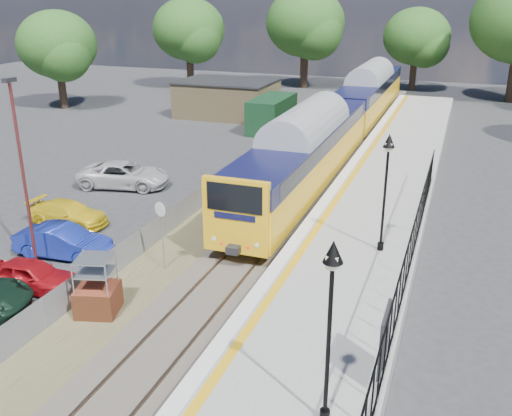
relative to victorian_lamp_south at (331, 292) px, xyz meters
The scene contains 18 objects.
ground 8.05m from the victorian_lamp_south, 143.97° to the left, with size 120.00×120.00×0.00m, color #2D2D30.
track_bed 15.50m from the victorian_lamp_south, 113.60° to the left, with size 5.90×80.00×0.29m.
platform 12.67m from the victorian_lamp_south, 96.18° to the left, with size 5.00×70.00×0.90m, color gray.
platform_edge 12.92m from the victorian_lamp_south, 105.65° to the left, with size 0.90×70.00×0.01m.
victorian_lamp_south is the anchor object (origin of this frame).
victorian_lamp_north 10.00m from the victorian_lamp_south, 91.15° to the left, with size 0.44×0.44×4.60m.
palisade_fence 6.79m from the victorian_lamp_south, 80.47° to the left, with size 0.12×26.00×2.00m.
wire_fence 19.07m from the victorian_lamp_south, 121.23° to the left, with size 0.06×52.00×1.20m.
outbuilding 38.94m from the victorian_lamp_south, 114.99° to the left, with size 10.80×10.10×3.12m.
tree_line 46.24m from the victorian_lamp_south, 95.09° to the left, with size 56.80×43.80×11.88m.
train 29.14m from the victorian_lamp_south, 100.90° to the left, with size 2.82×40.83×3.51m.
brick_plinth 9.91m from the victorian_lamp_south, 158.02° to the left, with size 1.63×1.63×2.13m.
speed_sign 11.11m from the victorian_lamp_south, 138.84° to the left, with size 0.55×0.22×2.86m.
carpark_lamp 14.07m from the victorian_lamp_south, 156.97° to the left, with size 0.25×0.50×7.47m.
car_red 13.14m from the victorian_lamp_south, 161.18° to the left, with size 1.41×3.50×1.19m, color #AA0F16.
car_blue 14.85m from the victorian_lamp_south, 151.61° to the left, with size 1.41×4.04×1.33m, color navy.
car_yellow 18.04m from the victorian_lamp_south, 146.19° to the left, with size 1.57×3.87×1.12m, color yellow.
car_white 22.08m from the victorian_lamp_south, 134.45° to the left, with size 2.34×5.08×1.41m, color silver.
Camera 1 is at (7.65, -14.60, 10.25)m, focal length 40.00 mm.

